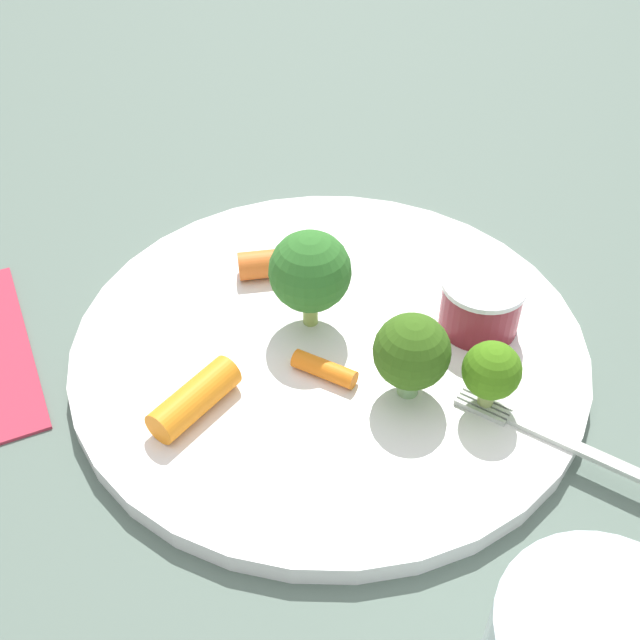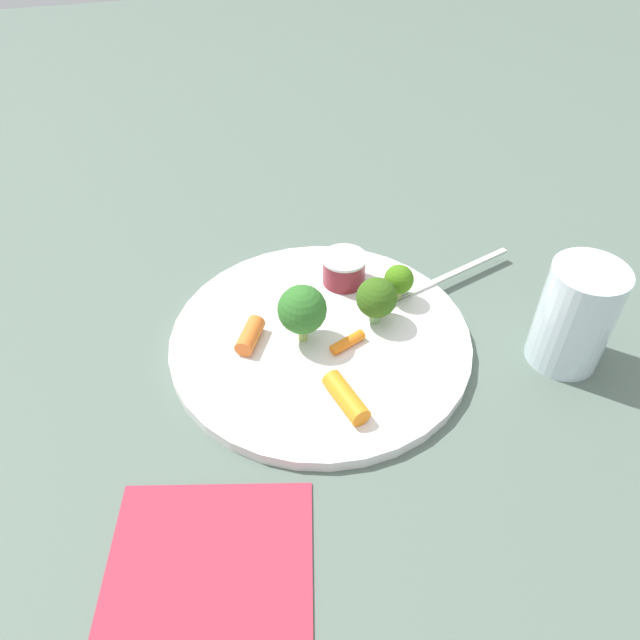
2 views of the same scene
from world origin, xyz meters
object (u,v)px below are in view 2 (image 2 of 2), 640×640
sauce_cup (344,269)px  broccoli_floret_0 (399,280)px  plate (320,340)px  broccoli_floret_1 (377,298)px  fork (446,277)px  napkin (208,575)px  carrot_stick_0 (348,342)px  broccoli_floret_2 (303,312)px  carrot_stick_2 (250,336)px  drinking_glass (575,316)px  carrot_stick_1 (341,398)px

sauce_cup → broccoli_floret_0: broccoli_floret_0 is taller
plate → broccoli_floret_1: 0.07m
fork → napkin: fork is taller
broccoli_floret_1 → carrot_stick_0: 0.05m
fork → plate: bearing=-71.2°
broccoli_floret_2 → carrot_stick_2: broccoli_floret_2 is taller
sauce_cup → carrot_stick_2: (0.07, -0.11, -0.01)m
broccoli_floret_2 → fork: 0.18m
fork → drinking_glass: drinking_glass is taller
carrot_stick_2 → fork: (-0.04, 0.22, -0.01)m
sauce_cup → napkin: (0.27, -0.18, -0.03)m
broccoli_floret_0 → drinking_glass: 0.17m
broccoli_floret_2 → fork: broccoli_floret_2 is taller
sauce_cup → carrot_stick_0: 0.10m
plate → sauce_cup: (-0.07, 0.04, 0.02)m
plate → carrot_stick_0: bearing=46.3°
carrot_stick_2 → carrot_stick_0: bearing=72.4°
sauce_cup → broccoli_floret_1: broccoli_floret_1 is taller
plate → carrot_stick_1: 0.09m
broccoli_floret_2 → carrot_stick_0: (0.02, 0.04, -0.03)m
carrot_stick_1 → carrot_stick_0: bearing=159.4°
carrot_stick_0 → fork: carrot_stick_0 is taller
carrot_stick_1 → plate: bearing=177.3°
carrot_stick_0 → carrot_stick_1: size_ratio=0.70×
fork → napkin: 0.38m
carrot_stick_1 → carrot_stick_2: (-0.09, -0.06, -0.00)m
broccoli_floret_2 → napkin: size_ratio=0.41×
carrot_stick_0 → carrot_stick_2: size_ratio=0.90×
broccoli_floret_0 → carrot_stick_1: (0.12, -0.09, -0.02)m
broccoli_floret_2 → napkin: 0.23m
broccoli_floret_1 → fork: size_ratio=0.31×
broccoli_floret_2 → carrot_stick_0: bearing=65.8°
broccoli_floret_1 → carrot_stick_0: size_ratio=1.38×
broccoli_floret_2 → carrot_stick_1: 0.09m
carrot_stick_2 → drinking_glass: drinking_glass is taller
carrot_stick_1 → drinking_glass: bearing=93.9°
sauce_cup → plate: bearing=-31.0°
plate → carrot_stick_0: carrot_stick_0 is taller
carrot_stick_1 → fork: 0.21m
broccoli_floret_0 → broccoli_floret_1: broccoli_floret_1 is taller
broccoli_floret_0 → carrot_stick_0: broccoli_floret_0 is taller
broccoli_floret_0 → carrot_stick_0: 0.09m
drinking_glass → sauce_cup: bearing=-130.0°
broccoli_floret_0 → drinking_glass: bearing=51.1°
carrot_stick_2 → napkin: bearing=-17.5°
fork → carrot_stick_1: bearing=-48.3°
fork → sauce_cup: bearing=-101.4°
broccoli_floret_1 → fork: 0.11m
carrot_stick_2 → drinking_glass: (0.08, 0.28, 0.03)m
broccoli_floret_2 → drinking_glass: size_ratio=0.58×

